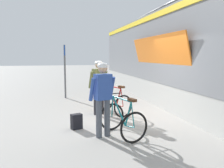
# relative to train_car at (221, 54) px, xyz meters

# --- Properties ---
(ground_plane) EXTENTS (80.00, 80.00, 0.00)m
(ground_plane) POSITION_rel_train_car_xyz_m (-2.96, 0.22, -1.97)
(ground_plane) COLOR #A09E99
(train_car) EXTENTS (3.24, 19.79, 3.88)m
(train_car) POSITION_rel_train_car_xyz_m (0.00, 0.00, 0.00)
(train_car) COLOR slate
(train_car) RESTS_ON ground
(cyclist_near_in_olive) EXTENTS (0.66, 0.44, 1.76)m
(cyclist_near_in_olive) POSITION_rel_train_car_xyz_m (-3.85, 0.86, -0.91)
(cyclist_near_in_olive) COLOR #232328
(cyclist_near_in_olive) RESTS_ON ground
(cyclist_far_in_blue) EXTENTS (0.66, 0.42, 1.76)m
(cyclist_far_in_blue) POSITION_rel_train_car_xyz_m (-4.12, -1.24, -0.91)
(cyclist_far_in_blue) COLOR #4C515B
(cyclist_far_in_blue) RESTS_ON ground
(bicycle_near_red) EXTENTS (1.06, 1.26, 0.99)m
(bicycle_near_red) POSITION_rel_train_car_xyz_m (-3.37, 0.77, -1.56)
(bicycle_near_red) COLOR black
(bicycle_near_red) RESTS_ON ground
(bicycle_far_teal) EXTENTS (0.97, 1.22, 0.99)m
(bicycle_far_teal) POSITION_rel_train_car_xyz_m (-3.67, -1.33, -1.56)
(bicycle_far_teal) COLOR black
(bicycle_far_teal) RESTS_ON ground
(backpack_on_platform) EXTENTS (0.32, 0.26, 0.40)m
(backpack_on_platform) POSITION_rel_train_car_xyz_m (-4.69, -0.52, -1.77)
(backpack_on_platform) COLOR black
(backpack_on_platform) RESTS_ON ground
(water_bottle_near_the_bikes) EXTENTS (0.07, 0.07, 0.21)m
(water_bottle_near_the_bikes) POSITION_rel_train_car_xyz_m (-3.50, 0.90, -1.86)
(water_bottle_near_the_bikes) COLOR silver
(water_bottle_near_the_bikes) RESTS_ON ground
(water_bottle_by_the_backpack) EXTENTS (0.08, 0.08, 0.19)m
(water_bottle_by_the_backpack) POSITION_rel_train_car_xyz_m (-4.64, -0.49, -1.87)
(water_bottle_by_the_backpack) COLOR silver
(water_bottle_by_the_backpack) RESTS_ON ground
(platform_sign_post) EXTENTS (0.08, 0.70, 2.40)m
(platform_sign_post) POSITION_rel_train_car_xyz_m (-4.82, 4.10, -0.34)
(platform_sign_post) COLOR #595B60
(platform_sign_post) RESTS_ON ground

